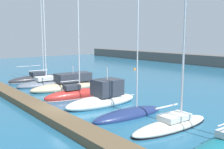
# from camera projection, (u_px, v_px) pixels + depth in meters

# --- Properties ---
(ground_plane) EXTENTS (120.00, 120.00, 0.00)m
(ground_plane) POSITION_uv_depth(u_px,v_px,m) (66.00, 113.00, 22.09)
(ground_plane) COLOR #236084
(dock_pier) EXTENTS (38.75, 1.73, 0.59)m
(dock_pier) POSITION_uv_depth(u_px,v_px,m) (48.00, 113.00, 20.99)
(dock_pier) COLOR brown
(dock_pier) RESTS_ON ground_plane
(sailboat_charcoal_nearest) EXTENTS (2.18, 8.22, 14.32)m
(sailboat_charcoal_nearest) POSITION_uv_depth(u_px,v_px,m) (37.00, 79.00, 38.01)
(sailboat_charcoal_nearest) COLOR #2D2D33
(sailboat_charcoal_nearest) RESTS_ON ground_plane
(sailboat_slate_second) EXTENTS (2.72, 7.21, 14.52)m
(sailboat_slate_second) POSITION_uv_depth(u_px,v_px,m) (44.00, 83.00, 34.23)
(sailboat_slate_second) COLOR slate
(sailboat_slate_second) RESTS_ON ground_plane
(motorboat_sand_third) EXTENTS (3.54, 9.80, 3.20)m
(motorboat_sand_third) POSITION_uv_depth(u_px,v_px,m) (70.00, 85.00, 32.05)
(motorboat_sand_third) COLOR beige
(motorboat_sand_third) RESTS_ON ground_plane
(sailboat_red_fourth) EXTENTS (2.49, 6.85, 12.71)m
(sailboat_red_fourth) POSITION_uv_depth(u_px,v_px,m) (74.00, 94.00, 27.43)
(sailboat_red_fourth) COLOR #B72D28
(sailboat_red_fourth) RESTS_ON ground_plane
(motorboat_white_fifth) EXTENTS (2.70, 7.69, 3.81)m
(motorboat_white_fifth) POSITION_uv_depth(u_px,v_px,m) (103.00, 98.00, 24.60)
(motorboat_white_fifth) COLOR white
(motorboat_white_fifth) RESTS_ON ground_plane
(sailboat_navy_sixth) EXTENTS (2.18, 6.91, 14.35)m
(sailboat_navy_sixth) POSITION_uv_depth(u_px,v_px,m) (129.00, 114.00, 21.10)
(sailboat_navy_sixth) COLOR navy
(sailboat_navy_sixth) RESTS_ON ground_plane
(sailboat_ivory_seventh) EXTENTS (2.29, 7.31, 12.56)m
(sailboat_ivory_seventh) POSITION_uv_depth(u_px,v_px,m) (172.00, 123.00, 18.35)
(sailboat_ivory_seventh) COLOR silver
(sailboat_ivory_seventh) RESTS_ON ground_plane
(mooring_buoy_orange) EXTENTS (0.58, 0.58, 0.58)m
(mooring_buoy_orange) POSITION_uv_depth(u_px,v_px,m) (134.00, 69.00, 50.90)
(mooring_buoy_orange) COLOR orange
(mooring_buoy_orange) RESTS_ON ground_plane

